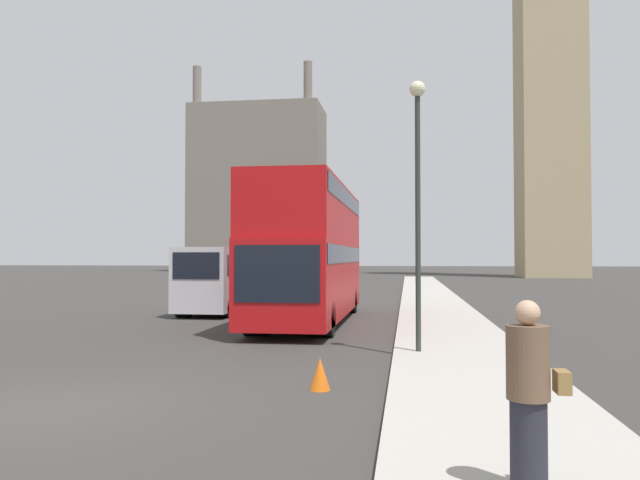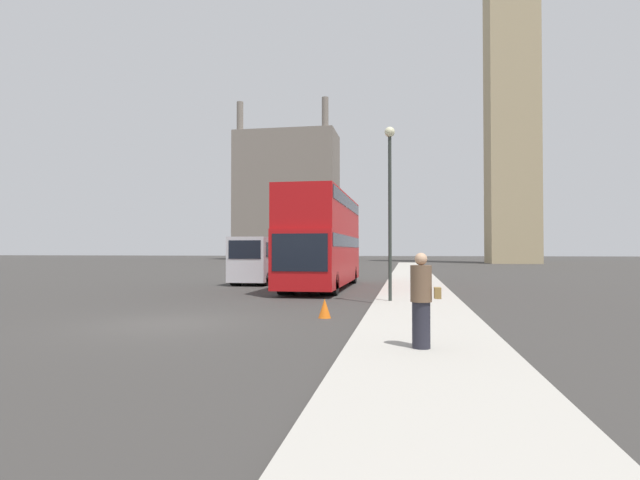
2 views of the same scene
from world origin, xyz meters
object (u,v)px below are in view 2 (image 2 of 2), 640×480
at_px(clock_tower, 511,44).
at_px(red_double_decker_bus, 323,237).
at_px(street_lamp, 390,187).
at_px(white_van, 259,259).
at_px(pedestrian, 422,300).
at_px(parked_sedan, 318,262).

xyz_separation_m(clock_tower, red_double_decker_bus, (-19.27, -51.13, -29.43)).
bearing_deg(street_lamp, clock_tower, 74.95).
bearing_deg(red_double_decker_bus, clock_tower, 69.35).
xyz_separation_m(clock_tower, street_lamp, (-15.67, -58.31, -27.88)).
relative_size(clock_tower, white_van, 11.56).
distance_m(white_van, pedestrian, 20.37).
xyz_separation_m(white_van, parked_sedan, (-0.65, 22.89, -0.71)).
xyz_separation_m(red_double_decker_bus, street_lamp, (3.59, -7.18, 1.54)).
bearing_deg(pedestrian, parked_sedan, 102.69).
height_order(clock_tower, white_van, clock_tower).
height_order(street_lamp, parked_sedan, street_lamp).
distance_m(white_van, street_lamp, 13.00).
bearing_deg(white_van, pedestrian, -64.85).
bearing_deg(street_lamp, white_van, 127.93).
height_order(red_double_decker_bus, parked_sedan, red_double_decker_bus).
bearing_deg(parked_sedan, red_double_decker_bus, -79.28).
relative_size(white_van, parked_sedan, 1.19).
distance_m(clock_tower, pedestrian, 75.05).
distance_m(red_double_decker_bus, white_van, 5.22).
height_order(clock_tower, street_lamp, clock_tower).
bearing_deg(street_lamp, parked_sedan, 104.42).
bearing_deg(parked_sedan, clock_tower, 46.44).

